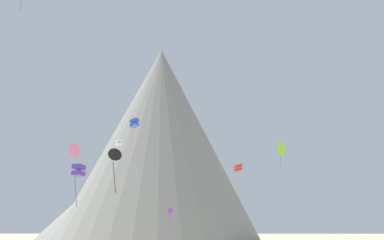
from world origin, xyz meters
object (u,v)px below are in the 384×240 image
at_px(kite_lime_mid, 281,149).
at_px(kite_indigo_low, 79,171).
at_px(rock_massif, 151,154).
at_px(kite_red_low, 238,168).
at_px(kite_white_mid, 119,143).
at_px(kite_black_low, 115,156).
at_px(kite_violet_low, 170,213).
at_px(kite_blue_mid, 134,124).
at_px(kite_pink_mid, 74,150).

bearing_deg(kite_lime_mid, kite_indigo_low, -19.25).
bearing_deg(rock_massif, kite_indigo_low, -92.07).
bearing_deg(kite_lime_mid, kite_red_low, -72.45).
bearing_deg(kite_indigo_low, kite_white_mid, 104.65).
bearing_deg(kite_white_mid, kite_black_low, -13.12).
bearing_deg(kite_red_low, kite_violet_low, 40.57).
distance_m(kite_red_low, kite_indigo_low, 30.19).
distance_m(kite_violet_low, kite_lime_mid, 24.18).
distance_m(kite_indigo_low, kite_black_low, 5.80).
height_order(kite_blue_mid, kite_violet_low, kite_blue_mid).
bearing_deg(kite_blue_mid, kite_lime_mid, -13.58).
height_order(rock_massif, kite_lime_mid, rock_massif).
relative_size(kite_red_low, kite_pink_mid, 2.00).
xyz_separation_m(kite_violet_low, kite_black_low, (-4.82, -27.94, 6.53)).
bearing_deg(kite_red_low, kite_lime_mid, -137.21).
relative_size(kite_indigo_low, kite_white_mid, 1.57).
relative_size(kite_white_mid, kite_black_low, 0.62).
bearing_deg(kite_violet_low, kite_white_mid, -73.93).
xyz_separation_m(kite_violet_low, kite_lime_mid, (19.71, -9.33, 10.46)).
bearing_deg(kite_pink_mid, kite_white_mid, 129.58).
relative_size(kite_blue_mid, kite_violet_low, 1.03).
distance_m(kite_violet_low, kite_black_low, 29.09).
bearing_deg(kite_black_low, kite_indigo_low, -46.16).
distance_m(kite_violet_low, kite_indigo_low, 28.29).
relative_size(kite_violet_low, kite_pink_mid, 1.46).
bearing_deg(kite_pink_mid, kite_red_low, 129.95).
relative_size(kite_indigo_low, kite_black_low, 0.98).
xyz_separation_m(kite_indigo_low, kite_black_low, (5.20, -1.93, 1.69)).
bearing_deg(kite_indigo_low, kite_black_low, -0.94).
height_order(kite_red_low, kite_indigo_low, kite_red_low).
xyz_separation_m(kite_pink_mid, kite_white_mid, (7.79, 0.57, 1.45)).
xyz_separation_m(kite_red_low, kite_lime_mid, (7.16, -3.17, 2.78)).
relative_size(kite_pink_mid, kite_black_low, 0.45).
distance_m(kite_pink_mid, kite_indigo_low, 19.51).
relative_size(kite_pink_mid, kite_indigo_low, 0.46).
height_order(rock_massif, kite_pink_mid, rock_massif).
distance_m(kite_indigo_low, kite_lime_mid, 34.55).
distance_m(rock_massif, kite_lime_mid, 48.38).
relative_size(kite_lime_mid, kite_white_mid, 1.31).
xyz_separation_m(rock_massif, kite_black_low, (3.18, -57.85, -9.73)).
bearing_deg(rock_massif, kite_blue_mid, -84.03).
bearing_deg(kite_red_low, kite_indigo_low, 108.03).
xyz_separation_m(kite_blue_mid, kite_red_low, (13.91, 27.46, -1.75)).
xyz_separation_m(kite_indigo_low, kite_lime_mid, (29.73, 16.68, 5.63)).
relative_size(kite_violet_low, kite_lime_mid, 0.80).
distance_m(kite_blue_mid, kite_lime_mid, 32.17).
bearing_deg(kite_pink_mid, kite_blue_mid, 66.09).
bearing_deg(kite_violet_low, kite_blue_mid, -29.07).
distance_m(rock_massif, kite_red_low, 42.38).
bearing_deg(kite_white_mid, rock_massif, 155.65).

